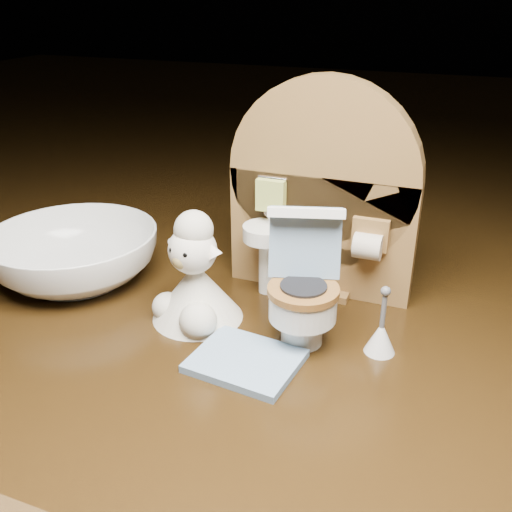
% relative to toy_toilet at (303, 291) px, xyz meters
% --- Properties ---
extents(backdrop_panel, '(0.13, 0.05, 0.15)m').
position_rel_toy_toilet_xyz_m(backdrop_panel, '(-0.01, 0.06, 0.04)').
color(backdrop_panel, brown).
rests_on(backdrop_panel, ground).
extents(toy_toilet, '(0.05, 0.06, 0.09)m').
position_rel_toy_toilet_xyz_m(toy_toilet, '(0.00, 0.00, 0.00)').
color(toy_toilet, white).
rests_on(toy_toilet, ground).
extents(bath_mat, '(0.07, 0.06, 0.00)m').
position_rel_toy_toilet_xyz_m(bath_mat, '(-0.02, -0.04, -0.03)').
color(bath_mat, '#7391AF').
rests_on(bath_mat, ground).
extents(toilet_brush, '(0.02, 0.02, 0.04)m').
position_rel_toy_toilet_xyz_m(toilet_brush, '(0.05, -0.00, -0.02)').
color(toilet_brush, white).
rests_on(toilet_brush, ground).
extents(plush_lamb, '(0.06, 0.06, 0.08)m').
position_rel_toy_toilet_xyz_m(plush_lamb, '(-0.07, -0.01, -0.00)').
color(plush_lamb, beige).
rests_on(plush_lamb, ground).
extents(ceramic_bowl, '(0.13, 0.13, 0.04)m').
position_rel_toy_toilet_xyz_m(ceramic_bowl, '(-0.18, 0.01, -0.01)').
color(ceramic_bowl, white).
rests_on(ceramic_bowl, ground).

